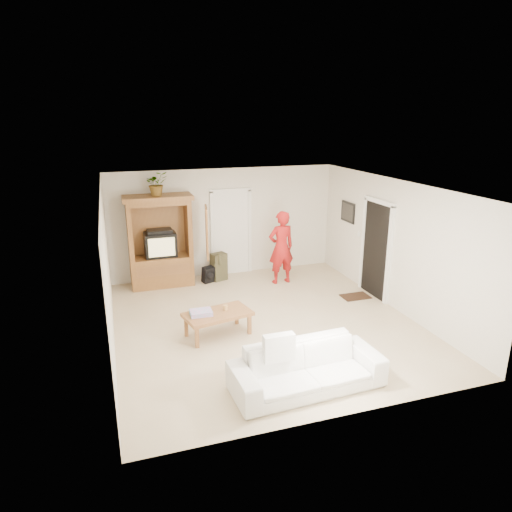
{
  "coord_description": "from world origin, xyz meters",
  "views": [
    {
      "loc": [
        -2.61,
        -7.51,
        3.78
      ],
      "look_at": [
        0.02,
        0.6,
        1.15
      ],
      "focal_mm": 32.0,
      "sensor_mm": 36.0,
      "label": 1
    }
  ],
  "objects_px": {
    "man": "(281,247)",
    "sofa": "(307,368)",
    "armoire": "(162,247)",
    "coffee_table": "(218,316)"
  },
  "relations": [
    {
      "from": "armoire",
      "to": "sofa",
      "type": "bearing_deg",
      "value": -73.63
    },
    {
      "from": "armoire",
      "to": "coffee_table",
      "type": "height_order",
      "value": "armoire"
    },
    {
      "from": "sofa",
      "to": "coffee_table",
      "type": "distance_m",
      "value": 2.18
    },
    {
      "from": "sofa",
      "to": "coffee_table",
      "type": "bearing_deg",
      "value": 109.26
    },
    {
      "from": "armoire",
      "to": "sofa",
      "type": "xyz_separation_m",
      "value": [
        1.44,
        -4.91,
        -0.59
      ]
    },
    {
      "from": "armoire",
      "to": "coffee_table",
      "type": "distance_m",
      "value": 3.0
    },
    {
      "from": "man",
      "to": "coffee_table",
      "type": "relative_size",
      "value": 1.35
    },
    {
      "from": "man",
      "to": "sofa",
      "type": "distance_m",
      "value": 4.4
    },
    {
      "from": "sofa",
      "to": "armoire",
      "type": "bearing_deg",
      "value": 103.23
    },
    {
      "from": "man",
      "to": "sofa",
      "type": "bearing_deg",
      "value": 69.47
    }
  ]
}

